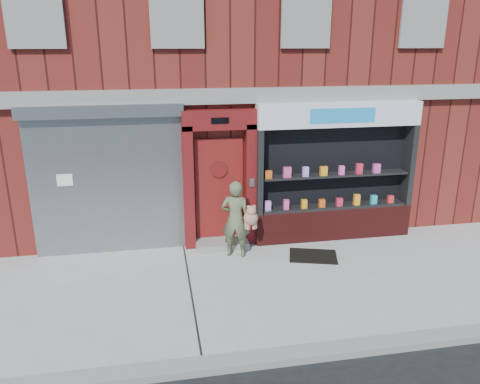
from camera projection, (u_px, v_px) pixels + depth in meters
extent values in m
plane|color=#9E9E99|center=(276.00, 282.00, 8.50)|extent=(80.00, 80.00, 0.00)
cube|color=gray|center=(315.00, 353.00, 6.46)|extent=(60.00, 0.30, 0.12)
cube|color=#5E1A15|center=(224.00, 49.00, 12.90)|extent=(12.00, 8.00, 8.00)
cube|color=gray|center=(255.00, 95.00, 9.34)|extent=(12.00, 0.16, 0.30)
cube|color=black|center=(33.00, 4.00, 8.20)|extent=(0.90, 0.06, 1.40)
cube|color=gray|center=(32.00, 4.00, 8.16)|extent=(1.00, 0.06, 1.50)
cube|color=black|center=(176.00, 6.00, 8.63)|extent=(0.90, 0.06, 1.40)
cube|color=gray|center=(176.00, 6.00, 8.59)|extent=(1.00, 0.06, 1.50)
cube|color=black|center=(306.00, 8.00, 9.06)|extent=(0.90, 0.06, 1.40)
cube|color=gray|center=(307.00, 8.00, 9.02)|extent=(1.00, 0.06, 1.50)
cube|color=black|center=(424.00, 9.00, 9.49)|extent=(0.90, 0.06, 1.40)
cube|color=gray|center=(425.00, 9.00, 9.45)|extent=(1.00, 0.06, 1.50)
cube|color=gray|center=(108.00, 187.00, 9.37)|extent=(3.00, 0.10, 2.80)
cube|color=slate|center=(101.00, 111.00, 8.85)|extent=(3.10, 0.30, 0.24)
cube|color=white|center=(65.00, 180.00, 9.11)|extent=(0.30, 0.01, 0.24)
cube|color=#500D0E|center=(189.00, 188.00, 9.60)|extent=(0.22, 0.28, 2.60)
cube|color=#500D0E|center=(250.00, 185.00, 9.83)|extent=(0.22, 0.28, 2.60)
cube|color=#500D0E|center=(219.00, 119.00, 9.29)|extent=(1.50, 0.28, 0.40)
cube|color=black|center=(220.00, 121.00, 9.15)|extent=(0.35, 0.01, 0.12)
cube|color=maroon|center=(219.00, 190.00, 9.85)|extent=(1.00, 0.06, 2.20)
cylinder|color=black|center=(219.00, 170.00, 9.67)|extent=(0.28, 0.02, 0.28)
cylinder|color=#500D0E|center=(219.00, 170.00, 9.66)|extent=(0.34, 0.02, 0.34)
cube|color=gray|center=(222.00, 244.00, 9.94)|extent=(1.10, 0.55, 0.15)
cube|color=slate|center=(252.00, 183.00, 9.66)|extent=(0.10, 0.02, 0.18)
cube|color=#501412|center=(332.00, 222.00, 10.38)|extent=(3.50, 0.40, 0.70)
cube|color=black|center=(259.00, 172.00, 9.71)|extent=(0.12, 0.40, 1.80)
cube|color=black|center=(408.00, 164.00, 10.29)|extent=(0.12, 0.40, 1.80)
cube|color=black|center=(333.00, 166.00, 10.17)|extent=(3.30, 0.03, 1.80)
cube|color=black|center=(333.00, 206.00, 10.26)|extent=(3.20, 0.36, 0.06)
cube|color=black|center=(335.00, 175.00, 10.04)|extent=(3.20, 0.36, 0.04)
cube|color=white|center=(339.00, 114.00, 9.65)|extent=(3.50, 0.40, 0.50)
cube|color=#197DBD|center=(343.00, 116.00, 9.46)|extent=(1.40, 0.01, 0.30)
cube|color=#C280E8|center=(268.00, 206.00, 9.89)|extent=(0.12, 0.09, 0.21)
cube|color=#D8488E|center=(286.00, 205.00, 9.96)|extent=(0.11, 0.09, 0.22)
cube|color=orange|center=(304.00, 204.00, 10.03)|extent=(0.12, 0.09, 0.19)
cube|color=#F15119|center=(322.00, 203.00, 10.10)|extent=(0.13, 0.09, 0.17)
cube|color=red|center=(339.00, 202.00, 10.17)|extent=(0.13, 0.09, 0.18)
cube|color=#FF9D1A|center=(357.00, 200.00, 10.23)|extent=(0.13, 0.09, 0.24)
cube|color=#24A1B8|center=(374.00, 200.00, 10.30)|extent=(0.13, 0.09, 0.19)
cube|color=red|center=(390.00, 199.00, 10.38)|extent=(0.12, 0.09, 0.17)
cube|color=#DB5817|center=(268.00, 175.00, 9.68)|extent=(0.14, 0.09, 0.16)
cube|color=#D24676|center=(287.00, 172.00, 9.74)|extent=(0.16, 0.09, 0.22)
cube|color=#B387F3|center=(305.00, 172.00, 9.81)|extent=(0.12, 0.09, 0.20)
cube|color=orange|center=(324.00, 171.00, 9.88)|extent=(0.15, 0.09, 0.20)
cube|color=#F551AE|center=(341.00, 170.00, 9.95)|extent=(0.11, 0.09, 0.19)
cube|color=red|center=(359.00, 169.00, 10.02)|extent=(0.14, 0.09, 0.22)
cube|color=#D7479C|center=(376.00, 168.00, 10.09)|extent=(0.15, 0.09, 0.20)
imported|color=#566140|center=(235.00, 219.00, 9.34)|extent=(0.67, 0.54, 1.59)
sphere|color=#AA6C55|center=(251.00, 218.00, 9.30)|extent=(0.29, 0.29, 0.29)
sphere|color=#AA6C55|center=(251.00, 210.00, 9.21)|extent=(0.19, 0.19, 0.19)
sphere|color=#AA6C55|center=(248.00, 207.00, 9.17)|extent=(0.07, 0.07, 0.07)
sphere|color=#AA6C55|center=(254.00, 207.00, 9.19)|extent=(0.07, 0.07, 0.07)
cylinder|color=#AA6C55|center=(246.00, 225.00, 9.33)|extent=(0.07, 0.07, 0.17)
cylinder|color=#AA6C55|center=(255.00, 224.00, 9.36)|extent=(0.07, 0.07, 0.17)
cylinder|color=#AA6C55|center=(248.00, 225.00, 9.32)|extent=(0.07, 0.07, 0.17)
cylinder|color=#AA6C55|center=(254.00, 225.00, 9.34)|extent=(0.07, 0.07, 0.17)
cube|color=black|center=(313.00, 256.00, 9.52)|extent=(1.10, 0.91, 0.02)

